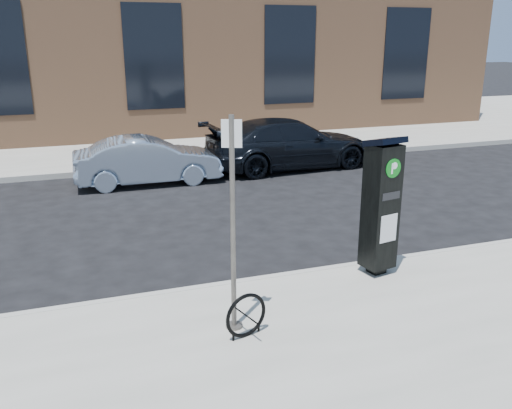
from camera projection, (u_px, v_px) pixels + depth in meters
name	position (u px, v px, depth m)	size (l,w,h in m)	color
ground	(285.00, 282.00, 8.47)	(120.00, 120.00, 0.00)	black
sidewalk_far	(150.00, 133.00, 21.07)	(60.00, 12.00, 0.15)	gray
curb_near	(286.00, 278.00, 8.43)	(60.00, 0.12, 0.16)	#9E9B93
curb_far	(181.00, 166.00, 15.68)	(60.00, 0.12, 0.16)	#9E9B93
building	(133.00, 25.00, 22.57)	(28.00, 10.05, 8.25)	#9C6946
parking_kiosk	(381.00, 205.00, 8.14)	(0.57, 0.52, 2.16)	black
sign_pole	(233.00, 228.00, 6.48)	(0.23, 0.21, 2.69)	#4E4B45
bike_rack	(246.00, 316.00, 6.58)	(0.57, 0.20, 0.57)	black
car_silver	(148.00, 161.00, 13.97)	(1.29, 3.71, 1.22)	#9DB0C8
car_dark	(289.00, 143.00, 15.63)	(2.01, 4.95, 1.44)	black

